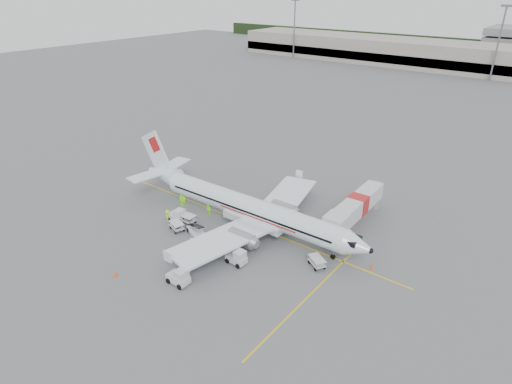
# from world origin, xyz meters

# --- Properties ---
(ground) EXTENTS (360.00, 360.00, 0.00)m
(ground) POSITION_xyz_m (0.00, 0.00, 0.00)
(ground) COLOR #56595B
(stripe_lead) EXTENTS (44.00, 0.20, 0.01)m
(stripe_lead) POSITION_xyz_m (0.00, 0.00, 0.01)
(stripe_lead) COLOR yellow
(stripe_lead) RESTS_ON ground
(stripe_cross) EXTENTS (0.20, 20.00, 0.01)m
(stripe_cross) POSITION_xyz_m (14.00, -8.00, 0.01)
(stripe_cross) COLOR yellow
(stripe_cross) RESTS_ON ground
(terminal_west) EXTENTS (110.00, 22.00, 9.00)m
(terminal_west) POSITION_xyz_m (-40.00, 130.00, 4.50)
(terminal_west) COLOR gray
(terminal_west) RESTS_ON ground
(treeline) EXTENTS (300.00, 3.00, 6.00)m
(treeline) POSITION_xyz_m (0.00, 175.00, 3.00)
(treeline) COLOR black
(treeline) RESTS_ON ground
(mast_west) EXTENTS (3.20, 1.20, 22.00)m
(mast_west) POSITION_xyz_m (-70.00, 118.00, 11.00)
(mast_west) COLOR slate
(mast_west) RESTS_ON ground
(mast_center) EXTENTS (3.20, 1.20, 22.00)m
(mast_center) POSITION_xyz_m (5.00, 118.00, 11.00)
(mast_center) COLOR slate
(mast_center) RESTS_ON ground
(aircraft) EXTENTS (35.22, 27.91, 9.54)m
(aircraft) POSITION_xyz_m (1.09, -0.48, 4.77)
(aircraft) COLOR white
(aircraft) RESTS_ON ground
(jet_bridge) EXTENTS (3.19, 15.30, 4.00)m
(jet_bridge) POSITION_xyz_m (11.34, 8.60, 2.00)
(jet_bridge) COLOR silver
(jet_bridge) RESTS_ON ground
(belt_loader) EXTENTS (4.92, 3.41, 2.50)m
(belt_loader) POSITION_xyz_m (-3.02, -6.12, 1.25)
(belt_loader) COLOR silver
(belt_loader) RESTS_ON ground
(tug_fore) EXTENTS (2.33, 1.38, 1.77)m
(tug_fore) POSITION_xyz_m (4.60, -7.55, 0.89)
(tug_fore) COLOR silver
(tug_fore) RESTS_ON ground
(tug_mid) EXTENTS (2.44, 1.42, 1.87)m
(tug_mid) POSITION_xyz_m (2.09, -13.98, 0.93)
(tug_mid) COLOR silver
(tug_mid) RESTS_ON ground
(tug_aft) EXTENTS (2.50, 1.59, 1.84)m
(tug_aft) POSITION_xyz_m (-7.67, -5.14, 0.92)
(tug_aft) COLOR silver
(tug_aft) RESTS_ON ground
(cart_loaded_a) EXTENTS (2.44, 1.88, 1.12)m
(cart_loaded_a) POSITION_xyz_m (-5.94, -6.75, 0.56)
(cart_loaded_a) COLOR silver
(cart_loaded_a) RESTS_ON ground
(cart_loaded_b) EXTENTS (2.48, 1.55, 1.26)m
(cart_loaded_b) POSITION_xyz_m (-6.22, -4.75, 0.63)
(cart_loaded_b) COLOR silver
(cart_loaded_b) RESTS_ON ground
(cart_empty_a) EXTENTS (2.92, 2.56, 1.31)m
(cart_empty_a) POSITION_xyz_m (-0.27, -8.37, 0.66)
(cart_empty_a) COLOR silver
(cart_empty_a) RESTS_ON ground
(cart_empty_b) EXTENTS (2.48, 2.20, 1.12)m
(cart_empty_b) POSITION_xyz_m (12.05, -2.58, 0.56)
(cart_empty_b) COLOR silver
(cart_empty_b) RESTS_ON ground
(cone_nose) EXTENTS (0.39, 0.39, 0.64)m
(cone_nose) POSITION_xyz_m (17.11, 0.76, 0.32)
(cone_nose) COLOR #FF5210
(cone_nose) RESTS_ON ground
(cone_port) EXTENTS (0.36, 0.36, 0.58)m
(cone_port) POSITION_xyz_m (-1.73, 10.46, 0.29)
(cone_port) COLOR #FF5210
(cone_port) RESTS_ON ground
(cone_stbd) EXTENTS (0.41, 0.41, 0.68)m
(cone_stbd) POSITION_xyz_m (-4.12, -17.32, 0.34)
(cone_stbd) COLOR #FF5210
(cone_stbd) RESTS_ON ground
(crew_a) EXTENTS (0.72, 0.61, 1.68)m
(crew_a) POSITION_xyz_m (-10.14, -1.50, 0.84)
(crew_a) COLOR #95FC19
(crew_a) RESTS_ON ground
(crew_b) EXTENTS (1.03, 1.07, 1.75)m
(crew_b) POSITION_xyz_m (-5.45, -1.50, 0.87)
(crew_b) COLOR #95FC19
(crew_b) RESTS_ON ground
(crew_c) EXTENTS (1.20, 1.22, 1.68)m
(crew_c) POSITION_xyz_m (-8.46, -5.96, 0.84)
(crew_c) COLOR #95FC19
(crew_c) RESTS_ON ground
(crew_d) EXTENTS (1.05, 0.60, 1.68)m
(crew_d) POSITION_xyz_m (-10.39, -1.69, 0.84)
(crew_d) COLOR #95FC19
(crew_d) RESTS_ON ground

